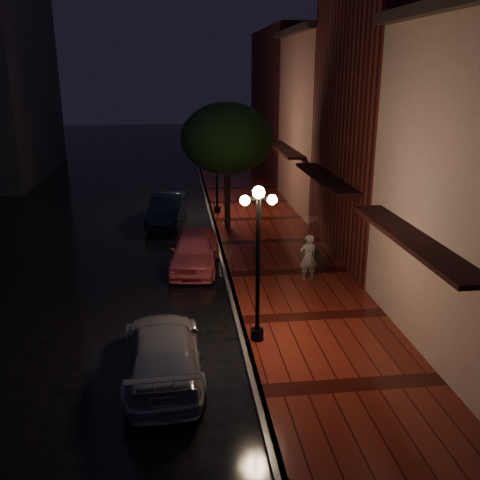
# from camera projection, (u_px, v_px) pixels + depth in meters

# --- Properties ---
(ground) EXTENTS (120.00, 120.00, 0.00)m
(ground) POSITION_uv_depth(u_px,v_px,m) (227.00, 278.00, 19.52)
(ground) COLOR black
(ground) RESTS_ON ground
(sidewalk) EXTENTS (4.50, 60.00, 0.15)m
(sidewalk) POSITION_uv_depth(u_px,v_px,m) (288.00, 274.00, 19.75)
(sidewalk) COLOR #4E150D
(sidewalk) RESTS_ON ground
(curb) EXTENTS (0.25, 60.00, 0.15)m
(curb) POSITION_uv_depth(u_px,v_px,m) (227.00, 276.00, 19.50)
(curb) COLOR #595451
(curb) RESTS_ON ground
(storefront_mid) EXTENTS (5.00, 8.00, 11.00)m
(storefront_mid) POSITION_uv_depth(u_px,v_px,m) (402.00, 118.00, 20.54)
(storefront_mid) COLOR #511914
(storefront_mid) RESTS_ON ground
(storefront_far) EXTENTS (5.00, 8.00, 9.00)m
(storefront_far) POSITION_uv_depth(u_px,v_px,m) (339.00, 125.00, 28.42)
(storefront_far) COLOR #8C5951
(storefront_far) RESTS_ON ground
(storefront_extra) EXTENTS (5.00, 12.00, 10.00)m
(storefront_extra) POSITION_uv_depth(u_px,v_px,m) (298.00, 104.00, 37.73)
(storefront_extra) COLOR #511914
(storefront_extra) RESTS_ON ground
(streetlamp_near) EXTENTS (0.96, 0.36, 4.31)m
(streetlamp_near) POSITION_uv_depth(u_px,v_px,m) (258.00, 256.00, 14.04)
(streetlamp_near) COLOR black
(streetlamp_near) RESTS_ON sidewalk
(streetlamp_far) EXTENTS (0.96, 0.36, 4.31)m
(streetlamp_far) POSITION_uv_depth(u_px,v_px,m) (217.00, 166.00, 27.29)
(streetlamp_far) COLOR black
(streetlamp_far) RESTS_ON sidewalk
(street_tree) EXTENTS (4.16, 4.16, 5.80)m
(street_tree) POSITION_uv_depth(u_px,v_px,m) (227.00, 141.00, 23.98)
(street_tree) COLOR black
(street_tree) RESTS_ON sidewalk
(pink_car) EXTENTS (2.22, 4.42, 1.44)m
(pink_car) POSITION_uv_depth(u_px,v_px,m) (195.00, 250.00, 20.30)
(pink_car) COLOR #E25D69
(pink_car) RESTS_ON ground
(navy_car) EXTENTS (2.10, 4.59, 1.46)m
(navy_car) POSITION_uv_depth(u_px,v_px,m) (167.00, 209.00, 26.39)
(navy_car) COLOR black
(navy_car) RESTS_ON ground
(silver_car) EXTENTS (2.08, 4.72, 1.35)m
(silver_car) POSITION_uv_depth(u_px,v_px,m) (162.00, 352.00, 13.06)
(silver_car) COLOR #95959C
(silver_car) RESTS_ON ground
(woman_with_umbrella) EXTENTS (0.98, 1.00, 2.36)m
(woman_with_umbrella) POSITION_uv_depth(u_px,v_px,m) (309.00, 238.00, 18.49)
(woman_with_umbrella) COLOR silver
(woman_with_umbrella) RESTS_ON sidewalk
(parking_meter) EXTENTS (0.15, 0.13, 1.40)m
(parking_meter) POSITION_uv_depth(u_px,v_px,m) (257.00, 256.00, 18.80)
(parking_meter) COLOR black
(parking_meter) RESTS_ON sidewalk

